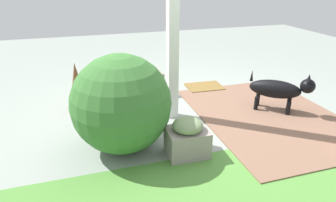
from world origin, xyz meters
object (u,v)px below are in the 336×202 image
(porch_pillar, at_px, (173,24))
(terracotta_pot_spiky, at_px, (78,89))
(round_shrub, at_px, (121,104))
(stone_planter_nearest, at_px, (149,81))
(terracotta_pot_tall, at_px, (131,92))
(dog, at_px, (279,89))
(doormat, at_px, (205,87))
(stone_planter_far, at_px, (187,138))

(porch_pillar, xyz_separation_m, terracotta_pot_spiky, (1.19, -0.54, -0.89))
(porch_pillar, height_order, round_shrub, porch_pillar)
(stone_planter_nearest, relative_size, terracotta_pot_tall, 0.63)
(round_shrub, xyz_separation_m, dog, (-2.19, -0.29, -0.20))
(porch_pillar, relative_size, doormat, 4.15)
(stone_planter_nearest, distance_m, terracotta_pot_tall, 0.63)
(round_shrub, relative_size, terracotta_pot_tall, 1.47)
(stone_planter_far, height_order, doormat, stone_planter_far)
(stone_planter_nearest, distance_m, dog, 1.94)
(terracotta_pot_spiky, relative_size, dog, 0.95)
(stone_planter_far, distance_m, terracotta_pot_spiky, 1.82)
(porch_pillar, relative_size, terracotta_pot_tall, 3.40)
(stone_planter_nearest, height_order, dog, dog)
(stone_planter_nearest, bearing_deg, stone_planter_far, 89.07)
(terracotta_pot_tall, relative_size, dog, 0.98)
(dog, relative_size, doormat, 1.25)
(terracotta_pot_spiky, bearing_deg, round_shrub, 111.24)
(terracotta_pot_spiky, bearing_deg, terracotta_pot_tall, 166.92)
(stone_planter_far, relative_size, dog, 0.59)
(stone_planter_far, relative_size, round_shrub, 0.41)
(porch_pillar, bearing_deg, terracotta_pot_spiky, -24.41)
(terracotta_pot_tall, relative_size, terracotta_pot_spiky, 1.03)
(stone_planter_nearest, bearing_deg, round_shrub, 65.95)
(round_shrub, distance_m, dog, 2.22)
(round_shrub, height_order, dog, round_shrub)
(porch_pillar, bearing_deg, stone_planter_nearest, -83.42)
(round_shrub, relative_size, dog, 1.44)
(round_shrub, distance_m, terracotta_pot_tall, 1.04)
(stone_planter_far, height_order, terracotta_pot_spiky, terracotta_pot_spiky)
(porch_pillar, height_order, doormat, porch_pillar)
(terracotta_pot_spiky, distance_m, doormat, 2.09)
(stone_planter_far, relative_size, terracotta_pot_spiky, 0.62)
(terracotta_pot_tall, distance_m, doormat, 1.44)
(stone_planter_far, xyz_separation_m, dog, (-1.57, -0.63, 0.14))
(stone_planter_nearest, xyz_separation_m, terracotta_pot_spiky, (1.09, 0.33, 0.12))
(stone_planter_far, height_order, dog, dog)
(round_shrub, bearing_deg, doormat, -137.99)
(stone_planter_nearest, distance_m, round_shrub, 1.63)
(stone_planter_far, distance_m, terracotta_pot_tall, 1.35)
(porch_pillar, distance_m, doormat, 1.71)
(porch_pillar, bearing_deg, dog, 168.32)
(terracotta_pot_spiky, distance_m, dog, 2.76)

